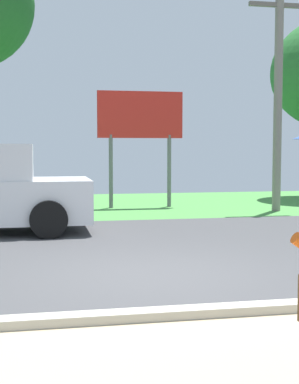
# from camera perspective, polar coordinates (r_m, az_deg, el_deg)

# --- Properties ---
(ground_plane) EXTENTS (40.00, 22.00, 0.20)m
(ground_plane) POSITION_cam_1_polar(r_m,az_deg,el_deg) (10.80, -3.14, -5.30)
(ground_plane) COLOR #424244
(utility_pole) EXTENTS (1.80, 0.24, 6.38)m
(utility_pole) POSITION_cam_1_polar(r_m,az_deg,el_deg) (16.35, 13.06, 9.91)
(utility_pole) COLOR gray
(utility_pole) RESTS_ON ground_plane
(roadside_billboard) EXTENTS (2.60, 0.12, 3.50)m
(roadside_billboard) POSITION_cam_1_polar(r_m,az_deg,el_deg) (16.86, -0.95, 7.08)
(roadside_billboard) COLOR slate
(roadside_billboard) RESTS_ON ground_plane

